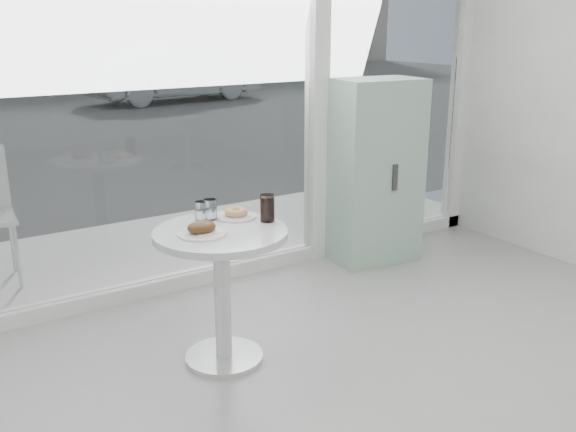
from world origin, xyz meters
TOP-DOWN VIEW (x-y plane):
  - storefront at (0.07, 3.00)m, footprint 5.00×0.14m
  - main_table at (-0.50, 1.90)m, footprint 0.72×0.72m
  - patio_deck at (0.00, 3.80)m, footprint 5.60×1.60m
  - mint_cabinet at (1.26, 2.71)m, footprint 0.70×0.51m
  - car_silver at (4.22, 13.57)m, footprint 4.27×1.90m
  - plate_fritter at (-0.61, 1.89)m, footprint 0.25×0.25m
  - plate_donut at (-0.32, 2.05)m, footprint 0.22×0.22m
  - water_tumbler_a at (-0.51, 2.12)m, footprint 0.07×0.07m
  - water_tumbler_b at (-0.46, 2.10)m, footprint 0.07×0.07m
  - cola_glass at (-0.21, 1.90)m, footprint 0.08×0.08m

SIDE VIEW (x-z plane):
  - patio_deck at x=0.00m, z-range 0.00..0.05m
  - main_table at x=-0.50m, z-range 0.17..0.94m
  - car_silver at x=4.22m, z-range 0.00..1.36m
  - mint_cabinet at x=1.26m, z-range 0.00..1.43m
  - plate_donut at x=-0.32m, z-range 0.76..0.82m
  - plate_fritter at x=-0.61m, z-range 0.76..0.83m
  - water_tumbler_a at x=-0.51m, z-range 0.76..0.87m
  - water_tumbler_b at x=-0.46m, z-range 0.76..0.88m
  - cola_glass at x=-0.21m, z-range 0.77..0.92m
  - storefront at x=0.07m, z-range 0.21..3.21m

